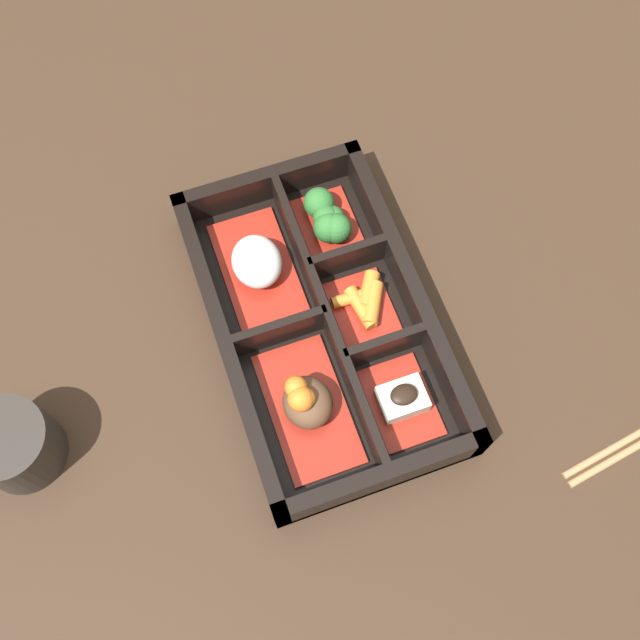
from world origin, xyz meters
The scene contains 9 objects.
ground_plane centered at (0.00, 0.00, 0.00)m, with size 3.00×3.00×0.00m, color #382619.
bento_base centered at (0.00, 0.00, 0.01)m, with size 0.34×0.20×0.01m.
bento_rim centered at (0.00, 0.00, 0.02)m, with size 0.34×0.20×0.05m.
bowl_stew centered at (-0.08, 0.04, 0.03)m, with size 0.13×0.07×0.06m.
bowl_rice centered at (0.08, 0.04, 0.03)m, with size 0.13×0.07×0.04m.
bowl_tofu centered at (-0.10, -0.05, 0.02)m, with size 0.08×0.06×0.03m.
bowl_carrots centered at (0.00, -0.05, 0.02)m, with size 0.08×0.06×0.02m.
bowl_greens centered at (0.10, -0.04, 0.03)m, with size 0.08×0.06×0.04m.
tea_cup centered at (-0.03, 0.30, 0.03)m, with size 0.08×0.08×0.06m.
Camera 1 is at (-0.26, 0.09, 0.69)m, focal length 42.00 mm.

